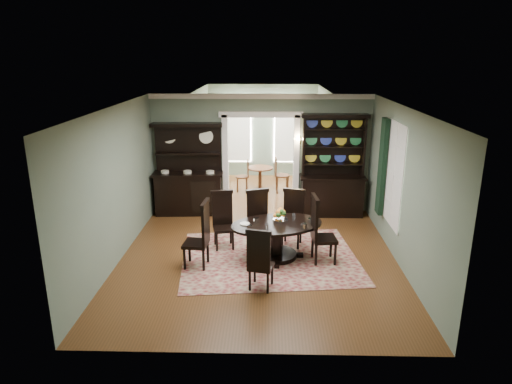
% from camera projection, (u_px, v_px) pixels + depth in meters
% --- Properties ---
extents(room, '(5.51, 6.01, 3.01)m').
position_uv_depth(room, '(258.00, 183.00, 8.71)').
color(room, brown).
rests_on(room, ground).
extents(parlor, '(3.51, 3.50, 3.01)m').
position_uv_depth(parlor, '(262.00, 136.00, 13.97)').
color(parlor, brown).
rests_on(parlor, ground).
extents(doorway_trim, '(2.08, 0.25, 2.57)m').
position_uv_depth(doorway_trim, '(261.00, 149.00, 11.52)').
color(doorway_trim, white).
rests_on(doorway_trim, floor).
extents(right_window, '(0.15, 1.47, 2.12)m').
position_uv_depth(right_window, '(388.00, 171.00, 9.48)').
color(right_window, white).
rests_on(right_window, wall_right).
extents(wall_sconce, '(0.27, 0.21, 0.21)m').
position_uv_depth(wall_sconce, '(299.00, 140.00, 11.27)').
color(wall_sconce, gold).
rests_on(wall_sconce, back_wall_right).
extents(rug, '(3.74, 3.15, 0.01)m').
position_uv_depth(rug, '(270.00, 257.00, 9.19)').
color(rug, maroon).
rests_on(rug, floor).
extents(dining_table, '(2.14, 2.14, 0.73)m').
position_uv_depth(dining_table, '(277.00, 234.00, 9.07)').
color(dining_table, black).
rests_on(dining_table, rug).
extents(centerpiece, '(1.52, 0.98, 0.25)m').
position_uv_depth(centerpiece, '(280.00, 218.00, 9.07)').
color(centerpiece, silver).
rests_on(centerpiece, dining_table).
extents(chair_far_left, '(0.53, 0.51, 1.21)m').
position_uv_depth(chair_far_left, '(223.00, 218.00, 9.58)').
color(chair_far_left, black).
rests_on(chair_far_left, rug).
extents(chair_far_mid, '(0.59, 0.57, 1.27)m').
position_uv_depth(chair_far_mid, '(259.00, 218.00, 9.49)').
color(chair_far_mid, black).
rests_on(chair_far_mid, rug).
extents(chair_far_right, '(0.53, 0.51, 1.22)m').
position_uv_depth(chair_far_right, '(293.00, 216.00, 9.68)').
color(chair_far_right, black).
rests_on(chair_far_right, rug).
extents(chair_end_left, '(0.51, 0.53, 1.33)m').
position_uv_depth(chair_end_left, '(201.00, 233.00, 8.62)').
color(chair_end_left, black).
rests_on(chair_end_left, rug).
extents(chair_end_right, '(0.52, 0.54, 1.36)m').
position_uv_depth(chair_end_right, '(319.00, 228.00, 8.82)').
color(chair_end_right, black).
rests_on(chair_end_right, rug).
extents(chair_near, '(0.51, 0.49, 1.15)m').
position_uv_depth(chair_near, '(260.00, 258.00, 7.76)').
color(chair_near, black).
rests_on(chair_near, rug).
extents(sideboard, '(1.78, 0.72, 2.31)m').
position_uv_depth(sideboard, '(189.00, 183.00, 11.55)').
color(sideboard, black).
rests_on(sideboard, floor).
extents(welsh_dresser, '(1.63, 0.60, 2.54)m').
position_uv_depth(welsh_dresser, '(332.00, 179.00, 11.42)').
color(welsh_dresser, black).
rests_on(welsh_dresser, floor).
extents(parlor_table, '(0.76, 0.76, 0.71)m').
position_uv_depth(parlor_table, '(260.00, 175.00, 13.55)').
color(parlor_table, brown).
rests_on(parlor_table, parlor_floor).
extents(parlor_chair_left, '(0.40, 0.39, 0.92)m').
position_uv_depth(parlor_chair_left, '(244.00, 175.00, 13.49)').
color(parlor_chair_left, brown).
rests_on(parlor_chair_left, parlor_floor).
extents(parlor_chair_right, '(0.46, 0.45, 1.06)m').
position_uv_depth(parlor_chair_right, '(280.00, 173.00, 13.35)').
color(parlor_chair_right, brown).
rests_on(parlor_chair_right, parlor_floor).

